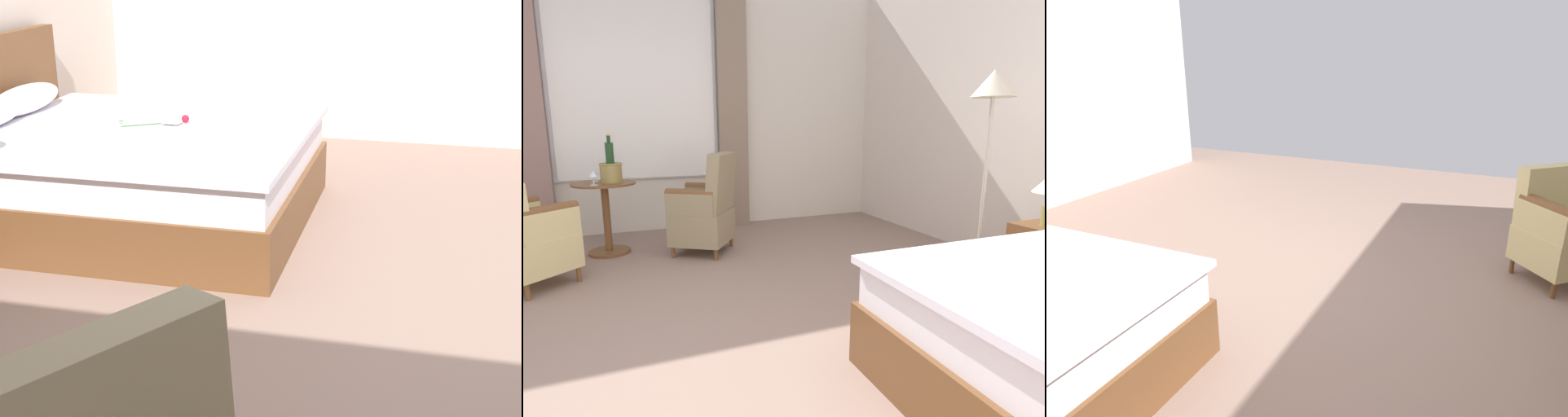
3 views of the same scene
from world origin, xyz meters
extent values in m
plane|color=gray|center=(0.00, 0.00, 0.00)|extent=(8.11, 8.11, 0.00)
cube|color=silver|center=(-3.37, 0.00, 1.54)|extent=(0.12, 6.26, 3.07)
cube|color=white|center=(-3.29, 0.00, 1.70)|extent=(0.02, 1.86, 2.12)
cube|color=white|center=(-3.26, 0.00, 1.70)|extent=(0.02, 1.76, 2.08)
cube|color=gray|center=(-3.21, 1.11, 1.37)|extent=(0.10, 0.36, 2.75)
cube|color=gray|center=(-3.21, -1.11, 1.37)|extent=(0.10, 0.36, 2.75)
cylinder|color=#B9B3A1|center=(-0.49, 2.38, 0.01)|extent=(0.28, 0.28, 0.03)
cylinder|color=#B9B3A1|center=(-0.49, 2.38, 0.75)|extent=(0.03, 0.03, 1.43)
cone|color=#EFE5C6|center=(-0.49, 2.38, 1.56)|extent=(0.32, 0.32, 0.20)
cylinder|color=brown|center=(-2.47, -0.39, 0.01)|extent=(0.39, 0.39, 0.03)
cylinder|color=brown|center=(-2.47, -0.39, 0.35)|extent=(0.07, 0.07, 0.69)
cylinder|color=brown|center=(-2.47, -0.39, 0.70)|extent=(0.59, 0.59, 0.02)
cylinder|color=olive|center=(-2.47, -0.31, 0.80)|extent=(0.20, 0.20, 0.18)
torus|color=olive|center=(-2.47, -0.31, 0.89)|extent=(0.21, 0.21, 0.02)
cylinder|color=white|center=(-2.47, -0.31, 0.87)|extent=(0.18, 0.18, 0.03)
cylinder|color=#1E4723|center=(-2.50, -0.31, 0.96)|extent=(0.12, 0.08, 0.30)
cylinder|color=#193D1E|center=(-2.46, -0.31, 1.13)|extent=(0.04, 0.03, 0.07)
sphere|color=gold|center=(-2.46, -0.31, 1.17)|extent=(0.04, 0.04, 0.04)
cylinder|color=white|center=(-2.60, -0.47, 0.72)|extent=(0.07, 0.07, 0.01)
cylinder|color=white|center=(-2.60, -0.47, 0.75)|extent=(0.01, 0.01, 0.06)
cone|color=white|center=(-2.60, -0.47, 0.81)|extent=(0.07, 0.07, 0.06)
cylinder|color=white|center=(-2.31, -0.46, 0.72)|extent=(0.07, 0.07, 0.01)
cylinder|color=white|center=(-2.31, -0.46, 0.76)|extent=(0.01, 0.01, 0.07)
cone|color=white|center=(-2.31, -0.46, 0.82)|extent=(0.08, 0.08, 0.06)
cylinder|color=brown|center=(-2.48, 0.45, 0.06)|extent=(0.04, 0.04, 0.11)
cylinder|color=brown|center=(-2.08, 0.19, 0.06)|extent=(0.04, 0.04, 0.11)
cylinder|color=brown|center=(-2.25, 0.81, 0.06)|extent=(0.04, 0.04, 0.11)
cylinder|color=brown|center=(-1.85, 0.56, 0.06)|extent=(0.04, 0.04, 0.11)
cube|color=gray|center=(-2.17, 0.50, 0.27)|extent=(0.74, 0.73, 0.32)
cube|color=gray|center=(-2.06, 0.68, 0.71)|extent=(0.54, 0.43, 0.58)
cube|color=gray|center=(-2.37, 0.61, 0.53)|extent=(0.33, 0.45, 0.21)
cylinder|color=brown|center=(-2.37, 0.61, 0.63)|extent=(0.33, 0.45, 0.09)
cube|color=gray|center=(-1.99, 0.36, 0.53)|extent=(0.33, 0.45, 0.21)
cylinder|color=brown|center=(-1.99, 0.36, 0.63)|extent=(0.33, 0.45, 0.09)
cylinder|color=brown|center=(-1.72, -0.60, 0.07)|extent=(0.04, 0.04, 0.13)
cylinder|color=brown|center=(-2.11, -0.95, 0.07)|extent=(0.04, 0.04, 0.13)
cylinder|color=brown|center=(-1.45, -0.91, 0.07)|extent=(0.04, 0.04, 0.13)
cube|color=#CCC084|center=(-1.78, -0.93, 0.27)|extent=(0.78, 0.77, 0.27)
cube|color=#CCC084|center=(-1.61, -0.75, 0.52)|extent=(0.37, 0.40, 0.22)
cylinder|color=brown|center=(-1.61, -0.75, 0.63)|extent=(0.37, 0.40, 0.09)
camera|label=1|loc=(-3.04, 0.15, 1.64)|focal=50.00mm
camera|label=2|loc=(1.83, -0.20, 1.24)|focal=28.00mm
camera|label=3|loc=(-1.30, 2.78, 1.67)|focal=32.00mm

